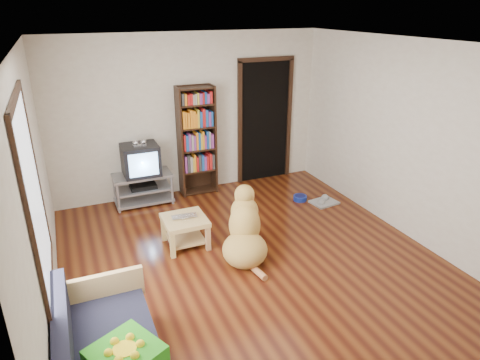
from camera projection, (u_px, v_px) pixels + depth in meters
name	position (u px, v px, depth m)	size (l,w,h in m)	color
ground	(253.00, 262.00, 5.32)	(5.00, 5.00, 0.00)	#5E2A10
ceiling	(256.00, 44.00, 4.33)	(5.00, 5.00, 0.00)	white
wall_back	(190.00, 115.00, 6.95)	(4.50, 4.50, 0.00)	beige
wall_front	(421.00, 290.00, 2.70)	(4.50, 4.50, 0.00)	beige
wall_left	(37.00, 197.00, 4.01)	(5.00, 5.00, 0.00)	beige
wall_right	(409.00, 141.00, 5.64)	(5.00, 5.00, 0.00)	beige
green_cushion	(126.00, 357.00, 3.23)	(0.47, 0.47, 0.16)	green
laptop	(185.00, 218.00, 5.52)	(0.33, 0.21, 0.03)	white
dog_bowl	(300.00, 198.00, 6.99)	(0.22, 0.22, 0.08)	navy
grey_rag	(324.00, 202.00, 6.89)	(0.40, 0.32, 0.03)	gray
window	(34.00, 197.00, 3.52)	(0.03, 1.46, 1.70)	white
doorway	(265.00, 118.00, 7.49)	(1.03, 0.05, 2.19)	black
tv_stand	(143.00, 188.00, 6.81)	(0.90, 0.45, 0.50)	#99999E
crt_tv	(140.00, 159.00, 6.65)	(0.55, 0.52, 0.58)	black
bookshelf	(197.00, 135.00, 6.95)	(0.60, 0.30, 1.80)	black
coffee_table	(185.00, 226.00, 5.60)	(0.55, 0.55, 0.40)	#D5B76D
dog	(245.00, 232.00, 5.35)	(0.75, 1.08, 0.90)	#BB8B47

